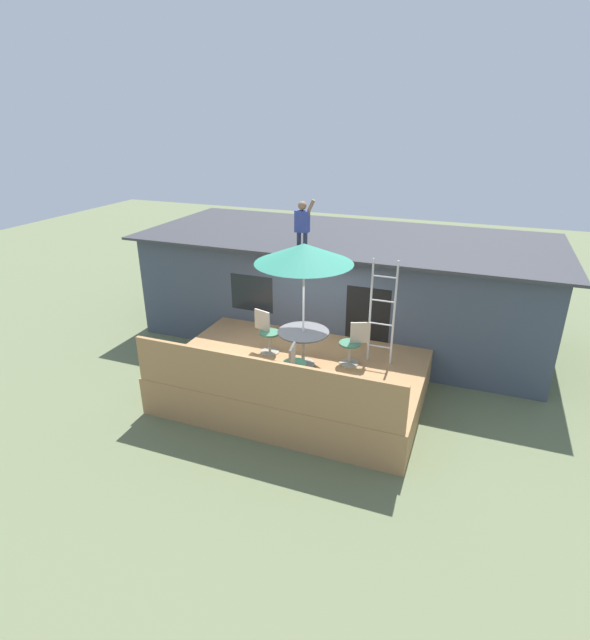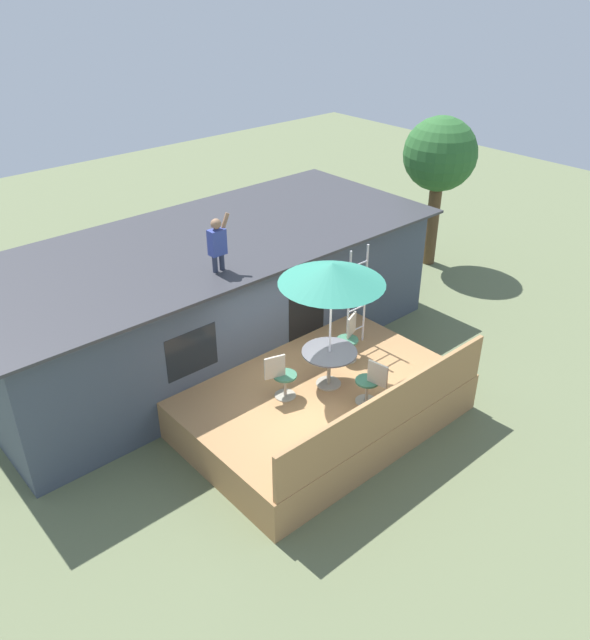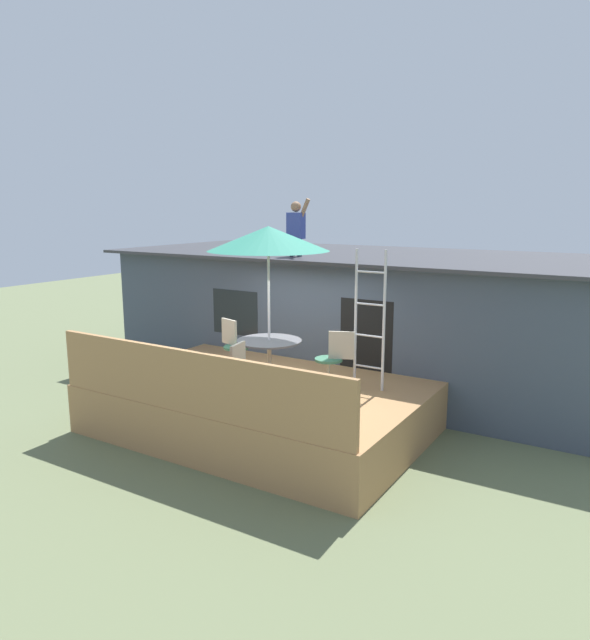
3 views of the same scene
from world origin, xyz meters
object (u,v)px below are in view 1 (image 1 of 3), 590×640
Objects in this scene: patio_table at (303,339)px; step_ladder at (382,313)px; patio_chair_left at (267,332)px; patio_chair_right at (353,343)px; patio_umbrella at (304,254)px; person_figure at (303,221)px; patio_chair_near at (294,366)px.

step_ladder is (1.42, 0.68, 0.51)m from patio_table.
patio_chair_left is 1.00× the size of patio_chair_right.
patio_chair_right is (0.94, 0.41, -1.89)m from patio_umbrella.
patio_chair_right is at bearing 23.33° from patio_umbrella.
patio_chair_left is (-0.93, 0.29, -1.89)m from patio_umbrella.
patio_umbrella reaches higher than patio_chair_right.
patio_chair_right is (1.87, 0.12, 0.00)m from patio_chair_left.
patio_table is 3.03m from person_figure.
patio_chair_left is (-2.36, -0.40, -0.64)m from step_ladder.
step_ladder is 2.39× the size of patio_chair_near.
step_ladder reaches higher than patio_table.
person_figure reaches higher than step_ladder.
patio_umbrella is at bearing 0.00° from patio_chair_right.
patio_chair_left and patio_chair_right have the same top height.
patio_umbrella reaches higher than patio_chair_near.
patio_table is at bearing -0.00° from patio_chair_near.
step_ladder is at bearing 25.66° from patio_umbrella.
patio_chair_near is at bearing -31.05° from patio_chair_left.
person_figure reaches higher than patio_umbrella.
patio_chair_right reaches higher than patio_table.
patio_chair_near is at bearing -72.32° from person_figure.
patio_chair_near reaches higher than patio_table.
step_ladder is 2.39× the size of patio_chair_right.
step_ladder is 2.48m from patio_chair_left.
step_ladder reaches higher than patio_chair_right.
patio_umbrella is 2.37m from person_figure.
step_ladder is 2.15m from patio_chair_near.
patio_chair_right is (-0.48, -0.28, -0.64)m from step_ladder.
patio_chair_right is 1.54m from patio_chair_near.
step_ladder is at bearing -47.72° from patio_chair_near.
step_ladder is at bearing 26.57° from patio_chair_left.
person_figure is (-0.85, 2.20, 1.90)m from patio_table.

